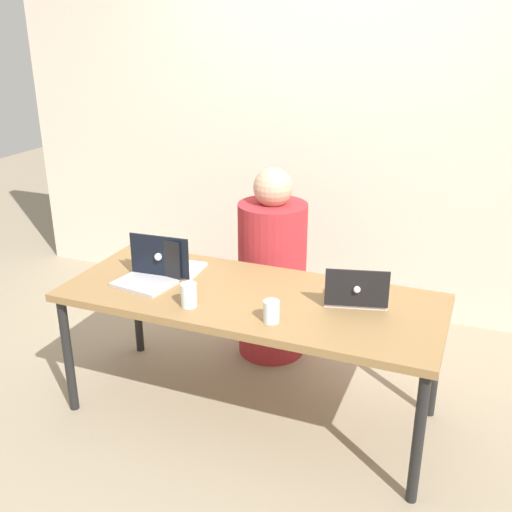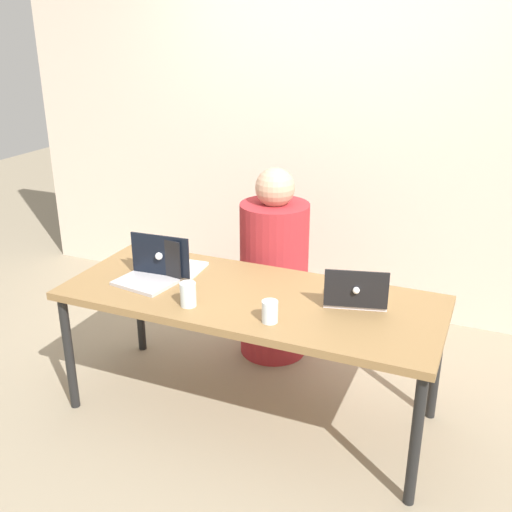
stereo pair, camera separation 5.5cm
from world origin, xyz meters
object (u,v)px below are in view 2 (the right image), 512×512
object	(u,v)px
laptop_back_left	(168,263)
water_glass_left	(188,296)
person_at_center	(274,274)
water_glass_right	(270,313)
laptop_back_right	(355,296)
laptop_front_left	(150,273)

from	to	relation	value
laptop_back_left	water_glass_left	xyz separation A→B (m)	(0.30, -0.32, -0.00)
laptop_back_left	person_at_center	bearing A→B (deg)	-128.68
laptop_back_left	water_glass_left	size ratio (longest dim) A/B	2.93
water_glass_right	laptop_back_right	bearing A→B (deg)	46.53
laptop_back_right	water_glass_left	xyz separation A→B (m)	(-0.74, -0.33, 0.01)
person_at_center	laptop_back_right	xyz separation A→B (m)	(0.64, -0.56, 0.22)
person_at_center	laptop_back_right	distance (m)	0.88
laptop_front_left	water_glass_left	bearing A→B (deg)	-19.14
water_glass_left	water_glass_right	size ratio (longest dim) A/B	1.15
laptop_back_left	water_glass_left	world-z (taller)	laptop_back_left
person_at_center	laptop_back_right	bearing A→B (deg)	148.33
laptop_back_right	laptop_front_left	distance (m)	1.08
person_at_center	laptop_back_left	size ratio (longest dim) A/B	3.43
laptop_front_left	water_glass_left	xyz separation A→B (m)	(0.33, -0.18, 0.00)
laptop_front_left	water_glass_right	size ratio (longest dim) A/B	3.13
laptop_back_right	laptop_front_left	world-z (taller)	laptop_front_left
laptop_back_left	laptop_back_right	bearing A→B (deg)	177.09
laptop_back_right	water_glass_left	size ratio (longest dim) A/B	2.88
water_glass_right	laptop_front_left	bearing A→B (deg)	166.74
laptop_front_left	water_glass_right	distance (m)	0.77
person_at_center	water_glass_left	size ratio (longest dim) A/B	10.07
person_at_center	laptop_front_left	distance (m)	0.86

